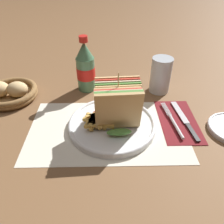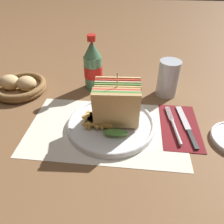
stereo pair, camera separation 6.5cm
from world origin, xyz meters
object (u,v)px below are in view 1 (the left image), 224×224
Objects in this scene: knife at (185,120)px; coke_bottle_near at (86,68)px; club_sandwich at (118,106)px; bread_basket at (10,93)px; fork at (174,123)px; glass_near at (161,75)px; plate_main at (112,124)px.

knife is 0.96× the size of coke_bottle_near.
club_sandwich is at bearing 179.07° from knife.
club_sandwich is 0.41m from bread_basket.
bread_basket is at bearing 156.44° from fork.
club_sandwich reaches higher than glass_near.
plate_main is 0.19m from fork.
coke_bottle_near is 0.28m from bread_basket.
club_sandwich reaches higher than knife.
glass_near is at bearing 4.18° from bread_basket.
plate_main is 1.35× the size of knife.
coke_bottle_near is at bearing 175.97° from glass_near.
coke_bottle_near is 0.27m from glass_near.
club_sandwich is 0.87× the size of knife.
glass_near is 0.54m from bread_basket.
club_sandwich is at bearing 175.69° from fork.
plate_main is 1.30× the size of coke_bottle_near.
plate_main is 1.56× the size of club_sandwich.
fork is at bearing 1.45° from plate_main.
plate_main is 2.03× the size of glass_near.
fork is at bearing -37.96° from coke_bottle_near.
plate_main is 0.25m from coke_bottle_near.
glass_near reaches higher than fork.
coke_bottle_near is (-0.09, 0.22, 0.08)m from plate_main.
club_sandwich is at bearing -14.89° from plate_main.
fork is at bearing -166.45° from knife.
club_sandwich is (0.02, -0.00, 0.07)m from plate_main.
coke_bottle_near is (-0.11, 0.23, 0.01)m from club_sandwich.
bread_basket reaches higher than knife.
glass_near reaches higher than bread_basket.
coke_bottle_near is (-0.32, 0.20, 0.08)m from knife.
fork is at bearing -87.44° from glass_near.
bread_basket is at bearing 155.80° from club_sandwich.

